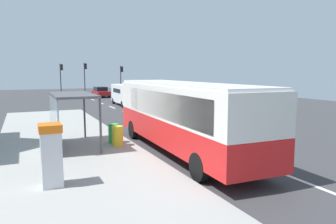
{
  "coord_description": "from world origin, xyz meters",
  "views": [
    {
      "loc": [
        -8.19,
        -13.13,
        3.68
      ],
      "look_at": [
        -1.0,
        2.38,
        1.5
      ],
      "focal_mm": 33.54,
      "sensor_mm": 36.0,
      "label": 1
    }
  ],
  "objects_px": {
    "bus": "(181,113)",
    "ticket_machine": "(51,154)",
    "traffic_light_far_side": "(61,75)",
    "bus_shelter": "(66,106)",
    "sedan_near": "(101,92)",
    "traffic_light_near_side": "(121,76)",
    "traffic_light_median": "(85,74)",
    "white_van": "(126,93)",
    "recycling_bin_green": "(114,133)",
    "recycling_bin_yellow": "(118,136)"
  },
  "relations": [
    {
      "from": "bus",
      "to": "ticket_machine",
      "type": "bearing_deg",
      "value": -156.43
    },
    {
      "from": "traffic_light_far_side",
      "to": "bus_shelter",
      "type": "relative_size",
      "value": 1.22
    },
    {
      "from": "sedan_near",
      "to": "traffic_light_far_side",
      "type": "xyz_separation_m",
      "value": [
        -5.4,
        0.86,
        2.45
      ]
    },
    {
      "from": "ticket_machine",
      "to": "bus_shelter",
      "type": "xyz_separation_m",
      "value": [
        1.09,
        5.1,
        0.93
      ]
    },
    {
      "from": "traffic_light_near_side",
      "to": "traffic_light_median",
      "type": "height_order",
      "value": "traffic_light_median"
    },
    {
      "from": "sedan_near",
      "to": "traffic_light_far_side",
      "type": "height_order",
      "value": "traffic_light_far_side"
    },
    {
      "from": "bus",
      "to": "white_van",
      "type": "relative_size",
      "value": 2.11
    },
    {
      "from": "bus",
      "to": "recycling_bin_green",
      "type": "height_order",
      "value": "bus"
    },
    {
      "from": "traffic_light_near_side",
      "to": "bus_shelter",
      "type": "distance_m",
      "value": 33.46
    },
    {
      "from": "recycling_bin_green",
      "to": "traffic_light_near_side",
      "type": "distance_m",
      "value": 32.89
    },
    {
      "from": "traffic_light_near_side",
      "to": "bus",
      "type": "bearing_deg",
      "value": -102.04
    },
    {
      "from": "traffic_light_far_side",
      "to": "bus_shelter",
      "type": "height_order",
      "value": "traffic_light_far_side"
    },
    {
      "from": "sedan_near",
      "to": "recycling_bin_yellow",
      "type": "xyz_separation_m",
      "value": [
        -6.5,
        -31.97,
        -0.14
      ]
    },
    {
      "from": "sedan_near",
      "to": "ticket_machine",
      "type": "bearing_deg",
      "value": -105.11
    },
    {
      "from": "bus",
      "to": "traffic_light_far_side",
      "type": "height_order",
      "value": "traffic_light_far_side"
    },
    {
      "from": "traffic_light_far_side",
      "to": "traffic_light_near_side",
      "type": "bearing_deg",
      "value": -5.31
    },
    {
      "from": "traffic_light_far_side",
      "to": "bus_shelter",
      "type": "xyz_separation_m",
      "value": [
        -3.31,
        -32.05,
        -1.15
      ]
    },
    {
      "from": "traffic_light_median",
      "to": "bus_shelter",
      "type": "distance_m",
      "value": 33.57
    },
    {
      "from": "traffic_light_far_side",
      "to": "sedan_near",
      "type": "bearing_deg",
      "value": -9.05
    },
    {
      "from": "sedan_near",
      "to": "bus_shelter",
      "type": "distance_m",
      "value": 32.41
    },
    {
      "from": "bus",
      "to": "bus_shelter",
      "type": "bearing_deg",
      "value": 151.29
    },
    {
      "from": "recycling_bin_yellow",
      "to": "traffic_light_near_side",
      "type": "height_order",
      "value": "traffic_light_near_side"
    },
    {
      "from": "traffic_light_median",
      "to": "traffic_light_near_side",
      "type": "bearing_deg",
      "value": -17.4
    },
    {
      "from": "traffic_light_near_side",
      "to": "bus_shelter",
      "type": "height_order",
      "value": "traffic_light_near_side"
    },
    {
      "from": "traffic_light_median",
      "to": "bus_shelter",
      "type": "bearing_deg",
      "value": -101.71
    },
    {
      "from": "bus",
      "to": "traffic_light_far_side",
      "type": "xyz_separation_m",
      "value": [
        -1.39,
        34.63,
        1.4
      ]
    },
    {
      "from": "recycling_bin_green",
      "to": "traffic_light_median",
      "type": "xyz_separation_m",
      "value": [
        4.6,
        32.93,
        2.69
      ]
    },
    {
      "from": "traffic_light_far_side",
      "to": "recycling_bin_green",
      "type": "bearing_deg",
      "value": -91.96
    },
    {
      "from": "bus_shelter",
      "to": "traffic_light_far_side",
      "type": "bearing_deg",
      "value": 84.1
    },
    {
      "from": "recycling_bin_green",
      "to": "recycling_bin_yellow",
      "type": "bearing_deg",
      "value": -90.0
    },
    {
      "from": "white_van",
      "to": "recycling_bin_yellow",
      "type": "relative_size",
      "value": 5.53
    },
    {
      "from": "ticket_machine",
      "to": "traffic_light_near_side",
      "type": "height_order",
      "value": "traffic_light_near_side"
    },
    {
      "from": "white_van",
      "to": "bus_shelter",
      "type": "distance_m",
      "value": 20.48
    },
    {
      "from": "white_van",
      "to": "traffic_light_median",
      "type": "distance_m",
      "value": 14.53
    },
    {
      "from": "ticket_machine",
      "to": "recycling_bin_green",
      "type": "relative_size",
      "value": 2.04
    },
    {
      "from": "bus",
      "to": "traffic_light_median",
      "type": "xyz_separation_m",
      "value": [
        2.11,
        35.43,
        1.51
      ]
    },
    {
      "from": "bus",
      "to": "recycling_bin_yellow",
      "type": "height_order",
      "value": "bus"
    },
    {
      "from": "bus",
      "to": "traffic_light_near_side",
      "type": "relative_size",
      "value": 2.4
    },
    {
      "from": "white_van",
      "to": "traffic_light_median",
      "type": "bearing_deg",
      "value": 97.19
    },
    {
      "from": "white_van",
      "to": "ticket_machine",
      "type": "bearing_deg",
      "value": -112.28
    },
    {
      "from": "bus",
      "to": "recycling_bin_yellow",
      "type": "xyz_separation_m",
      "value": [
        -2.49,
        1.8,
        -1.19
      ]
    },
    {
      "from": "recycling_bin_green",
      "to": "traffic_light_near_side",
      "type": "bearing_deg",
      "value": 72.79
    },
    {
      "from": "ticket_machine",
      "to": "traffic_light_near_side",
      "type": "distance_m",
      "value": 38.65
    },
    {
      "from": "traffic_light_near_side",
      "to": "traffic_light_far_side",
      "type": "xyz_separation_m",
      "value": [
        -8.6,
        0.8,
        0.16
      ]
    },
    {
      "from": "traffic_light_far_side",
      "to": "bus_shelter",
      "type": "bearing_deg",
      "value": -95.9
    },
    {
      "from": "white_van",
      "to": "sedan_near",
      "type": "xyz_separation_m",
      "value": [
        0.1,
        12.62,
        -0.55
      ]
    },
    {
      "from": "ticket_machine",
      "to": "recycling_bin_yellow",
      "type": "bearing_deg",
      "value": 52.63
    },
    {
      "from": "traffic_light_far_side",
      "to": "traffic_light_median",
      "type": "relative_size",
      "value": 0.97
    },
    {
      "from": "sedan_near",
      "to": "traffic_light_median",
      "type": "height_order",
      "value": "traffic_light_median"
    },
    {
      "from": "white_van",
      "to": "ticket_machine",
      "type": "xyz_separation_m",
      "value": [
        -9.7,
        -23.67,
        -0.17
      ]
    }
  ]
}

